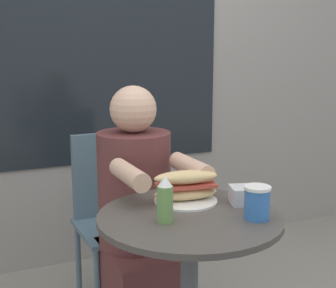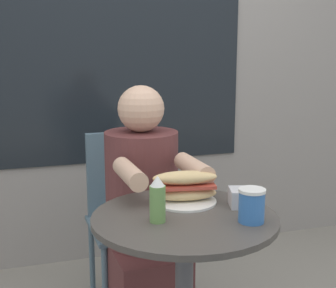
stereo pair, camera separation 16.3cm
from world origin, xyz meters
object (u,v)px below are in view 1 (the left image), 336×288
Objects in this scene: drink_cup at (257,202)px; diner_chair at (113,206)px; cafe_table at (189,275)px; condiment_bottle at (165,200)px; sandwich_on_plate at (186,188)px; seated_diner at (138,236)px.

diner_chair is at bearing 101.52° from drink_cup.
condiment_bottle reaches higher than cafe_table.
cafe_table is 3.16× the size of sandwich_on_plate.
diner_chair is at bearing -90.98° from seated_diner.
sandwich_on_plate is 0.21m from condiment_bottle.
drink_cup is at bearing 106.05° from seated_diner.
seated_diner is at bearing 80.02° from condiment_bottle.
seated_diner is 0.47m from sandwich_on_plate.
cafe_table is at bearing 146.07° from drink_cup.
sandwich_on_plate is at bearing 118.88° from drink_cup.
seated_diner is 0.69m from drink_cup.
condiment_bottle is at bearing 82.73° from diner_chair.
diner_chair is at bearing 94.78° from sandwich_on_plate.
seated_diner is 10.60× the size of drink_cup.
sandwich_on_plate is at bearing 93.24° from diner_chair.
drink_cup is (0.18, -0.12, 0.26)m from cafe_table.
drink_cup is 0.29m from condiment_bottle.
diner_chair is 0.90m from condiment_bottle.
seated_diner reaches higher than sandwich_on_plate.
seated_diner is 7.64× the size of condiment_bottle.
sandwich_on_plate is (0.04, 0.12, 0.26)m from cafe_table.
diner_chair is at bearing 84.28° from condiment_bottle.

